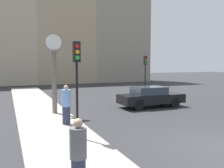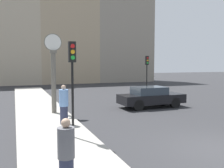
{
  "view_description": "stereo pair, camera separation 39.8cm",
  "coord_description": "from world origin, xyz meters",
  "px_view_note": "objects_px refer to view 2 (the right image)",
  "views": [
    {
      "loc": [
        -6.87,
        -6.08,
        2.93
      ],
      "look_at": [
        -0.62,
        8.74,
        1.59
      ],
      "focal_mm": 40.0,
      "sensor_mm": 36.0,
      "label": 1
    },
    {
      "loc": [
        -6.5,
        -6.23,
        2.93
      ],
      "look_at": [
        -0.62,
        8.74,
        1.59
      ],
      "focal_mm": 40.0,
      "sensor_mm": 36.0,
      "label": 2
    }
  ],
  "objects_px": {
    "sedan_car": "(151,97)",
    "traffic_light_near": "(72,69)",
    "street_clock": "(53,72)",
    "pedestrian_grey_jacket": "(66,155)",
    "traffic_light_far": "(147,68)",
    "pedestrian_blue_stripe": "(64,105)"
  },
  "relations": [
    {
      "from": "pedestrian_blue_stripe",
      "to": "traffic_light_near",
      "type": "bearing_deg",
      "value": -91.79
    },
    {
      "from": "traffic_light_far",
      "to": "street_clock",
      "type": "bearing_deg",
      "value": -152.19
    },
    {
      "from": "sedan_car",
      "to": "street_clock",
      "type": "relative_size",
      "value": 0.99
    },
    {
      "from": "pedestrian_grey_jacket",
      "to": "traffic_light_near",
      "type": "bearing_deg",
      "value": 75.36
    },
    {
      "from": "sedan_car",
      "to": "traffic_light_far",
      "type": "height_order",
      "value": "traffic_light_far"
    },
    {
      "from": "traffic_light_far",
      "to": "pedestrian_blue_stripe",
      "type": "relative_size",
      "value": 1.97
    },
    {
      "from": "pedestrian_blue_stripe",
      "to": "street_clock",
      "type": "bearing_deg",
      "value": 90.63
    },
    {
      "from": "pedestrian_blue_stripe",
      "to": "pedestrian_grey_jacket",
      "type": "xyz_separation_m",
      "value": [
        -1.07,
        -6.03,
        -0.1
      ]
    },
    {
      "from": "traffic_light_far",
      "to": "pedestrian_blue_stripe",
      "type": "height_order",
      "value": "traffic_light_far"
    },
    {
      "from": "sedan_car",
      "to": "pedestrian_grey_jacket",
      "type": "relative_size",
      "value": 2.72
    },
    {
      "from": "sedan_car",
      "to": "street_clock",
      "type": "distance_m",
      "value": 6.6
    },
    {
      "from": "traffic_light_near",
      "to": "sedan_car",
      "type": "bearing_deg",
      "value": 39.17
    },
    {
      "from": "traffic_light_far",
      "to": "street_clock",
      "type": "relative_size",
      "value": 0.8
    },
    {
      "from": "street_clock",
      "to": "traffic_light_far",
      "type": "bearing_deg",
      "value": 27.81
    },
    {
      "from": "traffic_light_near",
      "to": "traffic_light_far",
      "type": "bearing_deg",
      "value": 48.16
    },
    {
      "from": "traffic_light_near",
      "to": "pedestrian_grey_jacket",
      "type": "distance_m",
      "value": 4.35
    },
    {
      "from": "sedan_car",
      "to": "traffic_light_near",
      "type": "relative_size",
      "value": 1.22
    },
    {
      "from": "sedan_car",
      "to": "traffic_light_far",
      "type": "xyz_separation_m",
      "value": [
        2.08,
        4.25,
        1.84
      ]
    },
    {
      "from": "traffic_light_near",
      "to": "pedestrian_blue_stripe",
      "type": "bearing_deg",
      "value": 88.21
    },
    {
      "from": "street_clock",
      "to": "pedestrian_grey_jacket",
      "type": "distance_m",
      "value": 9.04
    },
    {
      "from": "street_clock",
      "to": "pedestrian_blue_stripe",
      "type": "distance_m",
      "value": 3.16
    },
    {
      "from": "traffic_light_far",
      "to": "sedan_car",
      "type": "bearing_deg",
      "value": -116.04
    }
  ]
}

